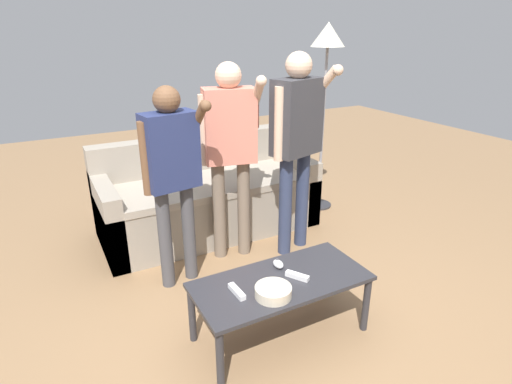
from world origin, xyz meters
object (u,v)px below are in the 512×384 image
at_px(snack_bowl, 273,292).
at_px(game_remote_wand_near, 297,276).
at_px(player_right, 297,132).
at_px(coffee_table, 281,287).
at_px(game_remote_nunchuk, 278,264).
at_px(floor_lamp, 327,51).
at_px(player_center, 230,141).
at_px(player_left, 172,166).
at_px(couch, 208,198).
at_px(game_remote_wand_far, 237,291).

relative_size(snack_bowl, game_remote_wand_near, 1.45).
bearing_deg(player_right, snack_bowl, -128.26).
distance_m(coffee_table, game_remote_nunchuk, 0.16).
bearing_deg(snack_bowl, floor_lamp, 47.06).
bearing_deg(player_center, floor_lamp, 21.39).
bearing_deg(player_left, player_center, 18.85).
bearing_deg(snack_bowl, couch, 80.19).
distance_m(snack_bowl, player_center, 1.33).
relative_size(couch, player_left, 1.34).
bearing_deg(player_left, player_right, 1.07).
bearing_deg(game_remote_wand_far, floor_lamp, 42.01).
xyz_separation_m(player_right, game_remote_wand_far, (-0.97, -0.90, -0.62)).
relative_size(game_remote_nunchuk, player_right, 0.05).
relative_size(snack_bowl, player_left, 0.14).
bearing_deg(coffee_table, couch, 83.87).
height_order(floor_lamp, player_right, floor_lamp).
relative_size(player_left, player_right, 0.89).
distance_m(couch, floor_lamp, 1.80).
xyz_separation_m(game_remote_nunchuk, player_center, (0.11, 0.93, 0.57)).
relative_size(couch, floor_lamp, 1.06).
height_order(player_left, player_right, player_right).
bearing_deg(game_remote_nunchuk, game_remote_wand_far, -159.95).
bearing_deg(game_remote_nunchuk, coffee_table, -113.05).
distance_m(player_left, game_remote_wand_far, 1.01).
relative_size(game_remote_nunchuk, game_remote_wand_far, 0.56).
distance_m(coffee_table, player_left, 1.10).
height_order(floor_lamp, player_left, floor_lamp).
bearing_deg(game_remote_wand_far, snack_bowl, -34.44).
relative_size(couch, game_remote_wand_far, 12.59).
relative_size(game_remote_nunchuk, game_remote_wand_near, 0.61).
xyz_separation_m(snack_bowl, player_center, (0.29, 1.17, 0.56)).
height_order(coffee_table, game_remote_wand_near, game_remote_wand_near).
bearing_deg(game_remote_wand_near, coffee_table, 161.74).
xyz_separation_m(snack_bowl, game_remote_wand_near, (0.22, 0.09, -0.01)).
distance_m(player_right, game_remote_wand_near, 1.26).
distance_m(floor_lamp, player_center, 1.48).
distance_m(player_center, player_right, 0.53).
xyz_separation_m(couch, game_remote_wand_far, (-0.47, -1.62, 0.11)).
bearing_deg(coffee_table, snack_bowl, -136.94).
height_order(snack_bowl, floor_lamp, floor_lamp).
height_order(coffee_table, floor_lamp, floor_lamp).
bearing_deg(game_remote_nunchuk, player_center, 83.12).
bearing_deg(game_remote_wand_near, player_left, 116.41).
relative_size(coffee_table, snack_bowl, 5.11).
relative_size(game_remote_wand_near, game_remote_wand_far, 0.92).
distance_m(couch, game_remote_wand_far, 1.69).
xyz_separation_m(player_left, game_remote_wand_far, (0.06, -0.88, -0.50)).
xyz_separation_m(player_left, player_center, (0.52, 0.18, 0.07)).
height_order(player_left, game_remote_wand_near, player_left).
distance_m(coffee_table, snack_bowl, 0.19).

